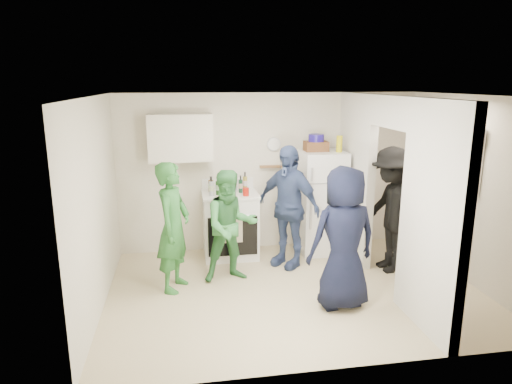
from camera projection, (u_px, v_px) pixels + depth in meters
floor at (294, 290)px, 5.98m from camera, size 4.80×4.80×0.00m
wall_back at (270, 172)px, 7.31m from camera, size 4.80×0.00×4.80m
wall_front at (344, 245)px, 4.05m from camera, size 4.80×0.00×4.80m
wall_left at (96, 206)px, 5.30m from camera, size 0.00×3.40×3.40m
wall_right at (472, 191)px, 6.06m from camera, size 0.00×3.40×3.40m
ceiling at (299, 96)px, 5.38m from camera, size 4.80×4.80×0.00m
partition_pier_back at (355, 177)px, 6.93m from camera, size 0.12×1.20×2.50m
partition_pier_front at (432, 219)px, 4.82m from camera, size 0.12×1.20×2.50m
partition_header at (393, 112)px, 5.62m from camera, size 0.12×1.00×0.40m
stove at (230, 225)px, 7.06m from camera, size 0.85×0.70×1.01m
upper_cabinet at (181, 138)px, 6.78m from camera, size 0.95×0.34×0.70m
fridge at (321, 202)px, 7.19m from camera, size 0.67×0.65×1.62m
wicker_basket at (316, 146)px, 7.01m from camera, size 0.35×0.25×0.15m
blue_bowl at (316, 138)px, 6.98m from camera, size 0.24×0.24×0.11m
yellow_cup_stack_top at (339, 144)px, 6.91m from camera, size 0.09×0.09×0.25m
wall_clock at (274, 144)px, 7.19m from camera, size 0.22×0.02×0.22m
spice_shelf at (271, 166)px, 7.24m from camera, size 0.35×0.08×0.03m
nook_window at (465, 159)px, 6.15m from camera, size 0.03×0.70×0.80m
nook_window_frame at (464, 159)px, 6.15m from camera, size 0.04×0.76×0.86m
nook_valance at (465, 133)px, 6.06m from camera, size 0.04×0.82×0.18m
yellow_cup_stack_stove at (223, 189)px, 6.68m from camera, size 0.09×0.09×0.25m
red_cup at (246, 192)px, 6.77m from camera, size 0.09×0.09×0.12m
person_green_left at (173, 227)px, 5.85m from camera, size 0.60×0.72×1.69m
person_green_center at (231, 226)px, 6.14m from camera, size 0.82×0.68×1.54m
person_denim at (288, 207)px, 6.61m from camera, size 1.03×1.08×1.80m
person_navy at (343, 238)px, 5.38m from camera, size 0.91×0.66×1.73m
person_nook at (391, 210)px, 6.45m from camera, size 0.75×1.20×1.79m
bottle_a at (211, 184)px, 7.00m from camera, size 0.07×0.07×0.24m
bottle_b at (218, 186)px, 6.81m from camera, size 0.06×0.06×0.28m
bottle_c at (223, 182)px, 7.04m from camera, size 0.06×0.06×0.30m
bottle_d at (232, 184)px, 6.87m from camera, size 0.07×0.07×0.31m
bottle_e at (235, 182)px, 7.08m from camera, size 0.07×0.07×0.28m
bottle_f at (241, 184)px, 6.95m from camera, size 0.06×0.06×0.27m
bottle_g at (245, 181)px, 7.08m from camera, size 0.07×0.07×0.30m
bottle_h at (211, 186)px, 6.75m from camera, size 0.07×0.07×0.29m
bottle_i at (231, 182)px, 7.03m from camera, size 0.07×0.07×0.31m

